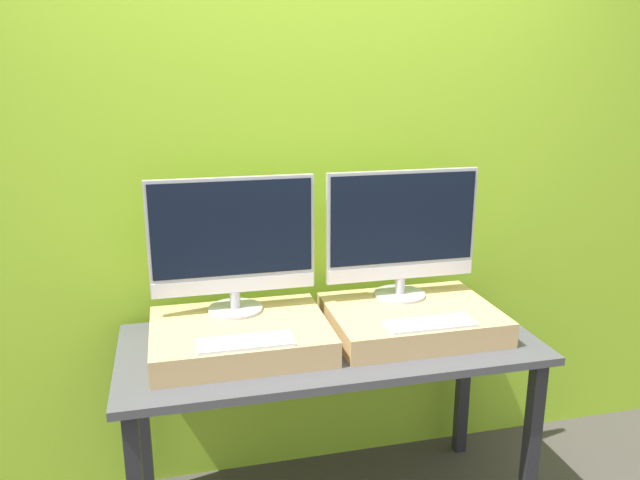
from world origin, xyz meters
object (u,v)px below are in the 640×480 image
(monitor_left, at_px, (233,242))
(monitor_right, at_px, (402,231))
(keyboard_right, at_px, (430,323))
(keyboard_left, at_px, (246,342))

(monitor_left, bearing_deg, monitor_right, 0.00)
(monitor_left, relative_size, keyboard_right, 1.91)
(monitor_right, relative_size, keyboard_right, 1.91)
(keyboard_left, distance_m, keyboard_right, 0.67)
(monitor_left, xyz_separation_m, monitor_right, (0.67, 0.00, 0.00))
(monitor_right, distance_m, keyboard_right, 0.41)
(keyboard_right, bearing_deg, keyboard_left, 180.00)
(keyboard_left, xyz_separation_m, monitor_right, (0.67, 0.31, 0.27))
(monitor_left, bearing_deg, keyboard_left, -90.00)
(monitor_left, bearing_deg, keyboard_right, -24.95)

